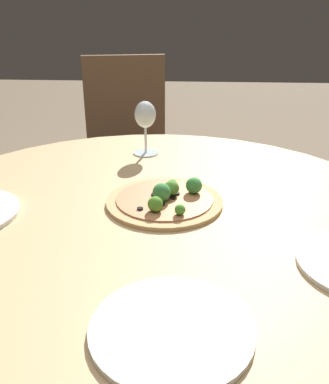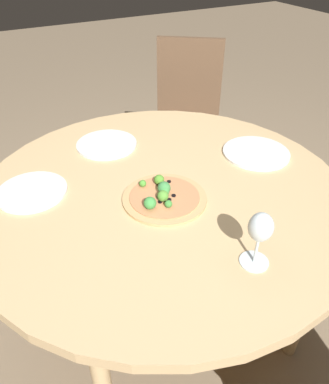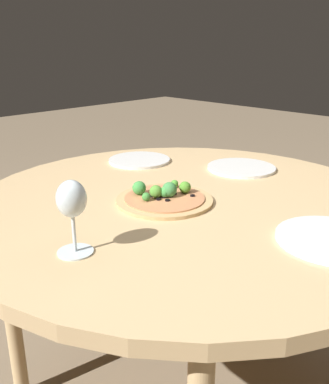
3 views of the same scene
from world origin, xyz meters
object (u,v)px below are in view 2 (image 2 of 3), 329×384
at_px(chair_2, 186,119).
at_px(wine_glass, 260,230).
at_px(pizza, 163,196).
at_px(plate_side, 107,144).
at_px(plate_near, 32,191).
at_px(plate_far, 256,153).

relative_size(chair_2, wine_glass, 5.71).
distance_m(pizza, plate_side, 0.43).
bearing_deg(plate_side, plate_near, 118.96).
distance_m(plate_far, plate_side, 0.60).
xyz_separation_m(chair_2, wine_glass, (-1.25, 0.54, 0.34)).
height_order(pizza, wine_glass, wine_glass).
bearing_deg(plate_far, plate_near, 79.63).
relative_size(chair_2, plate_far, 3.66).
distance_m(pizza, plate_near, 0.44).
height_order(wine_glass, plate_side, wine_glass).
xyz_separation_m(wine_glass, plate_side, (0.79, 0.12, -0.11)).
bearing_deg(plate_far, pizza, 101.06).
relative_size(wine_glass, plate_side, 0.68).
xyz_separation_m(pizza, plate_far, (0.09, -0.46, -0.01)).
distance_m(plate_near, plate_far, 0.85).
distance_m(wine_glass, plate_near, 0.76).
bearing_deg(wine_glass, plate_side, 8.45).
bearing_deg(pizza, wine_glass, -166.76).
xyz_separation_m(pizza, plate_near, (0.24, 0.37, -0.01)).
height_order(wine_glass, plate_far, wine_glass).
bearing_deg(pizza, chair_2, -35.26).
distance_m(plate_near, plate_side, 0.39).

